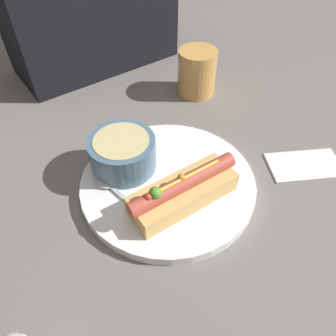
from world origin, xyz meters
The scene contains 7 objects.
ground_plane centered at (0.00, 0.00, 0.00)m, with size 4.00×4.00×0.00m, color slate.
dinner_plate centered at (0.00, 0.00, 0.01)m, with size 0.28×0.28×0.02m.
hot_dog centered at (-0.01, -0.04, 0.04)m, with size 0.17×0.06×0.06m.
soup_bowl centered at (-0.04, 0.07, 0.05)m, with size 0.11×0.11×0.06m.
spoon centered at (-0.08, 0.04, 0.02)m, with size 0.04×0.15×0.01m.
drinking_glass centered at (0.21, 0.18, 0.05)m, with size 0.08×0.08×0.09m.
napkin centered at (0.22, -0.10, 0.00)m, with size 0.14×0.12×0.01m.
Camera 1 is at (-0.20, -0.28, 0.40)m, focal length 35.00 mm.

